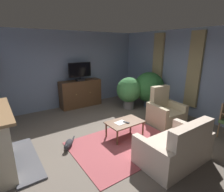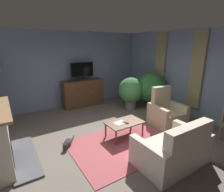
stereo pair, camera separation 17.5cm
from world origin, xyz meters
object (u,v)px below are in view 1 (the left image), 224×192
object	(u,v)px
tv_cabinet	(81,94)
tv_remote	(126,122)
folded_newspaper	(121,123)
coffee_table	(125,123)
potted_plant_small_fern_corner	(129,91)
sofa_floral	(176,149)
armchair_near_window	(165,113)
potted_plant_leafy_by_curtain	(149,87)
cat	(69,144)
television	(80,71)
fireplace	(0,141)

from	to	relation	value
tv_cabinet	tv_remote	distance (m)	2.95
tv_cabinet	folded_newspaper	world-z (taller)	tv_cabinet
tv_cabinet	tv_remote	size ratio (longest dim) A/B	9.32
coffee_table	potted_plant_small_fern_corner	world-z (taller)	potted_plant_small_fern_corner
sofa_floral	potted_plant_small_fern_corner	world-z (taller)	potted_plant_small_fern_corner
tv_cabinet	tv_remote	xyz separation A→B (m)	(-0.10, -2.95, -0.07)
potted_plant_small_fern_corner	folded_newspaper	bearing A→B (deg)	-135.11
folded_newspaper	sofa_floral	distance (m)	1.48
tv_cabinet	coffee_table	bearing A→B (deg)	-91.69
tv_remote	armchair_near_window	distance (m)	1.50
potted_plant_leafy_by_curtain	tv_remote	bearing A→B (deg)	-148.17
potted_plant_small_fern_corner	cat	xyz separation A→B (m)	(-2.90, -1.27, -0.60)
tv_cabinet	potted_plant_leafy_by_curtain	bearing A→B (deg)	-36.15
coffee_table	cat	world-z (taller)	coffee_table
television	armchair_near_window	size ratio (longest dim) A/B	0.78
coffee_table	potted_plant_leafy_by_curtain	xyz separation A→B (m)	(2.22, 1.32, 0.41)
coffee_table	tv_remote	bearing A→B (deg)	-102.06
sofa_floral	tv_cabinet	bearing A→B (deg)	91.02
cat	folded_newspaper	bearing A→B (deg)	-14.00
fireplace	armchair_near_window	world-z (taller)	fireplace
cat	potted_plant_small_fern_corner	bearing A→B (deg)	23.67
tv_remote	potted_plant_small_fern_corner	distance (m)	2.25
fireplace	potted_plant_leafy_by_curtain	distance (m)	5.03
tv_cabinet	sofa_floral	size ratio (longest dim) A/B	1.10
tv_cabinet	potted_plant_leafy_by_curtain	size ratio (longest dim) A/B	1.17
fireplace	tv_cabinet	world-z (taller)	fireplace
tv_cabinet	cat	world-z (taller)	tv_cabinet
coffee_table	armchair_near_window	world-z (taller)	armchair_near_window
tv_cabinet	folded_newspaper	distance (m)	2.88
tv_remote	cat	bearing A→B (deg)	53.74
tv_remote	sofa_floral	distance (m)	1.38
folded_newspaper	potted_plant_small_fern_corner	world-z (taller)	potted_plant_small_fern_corner
tv_remote	tv_cabinet	bearing A→B (deg)	-22.20
coffee_table	fireplace	bearing A→B (deg)	171.39
coffee_table	tv_remote	world-z (taller)	tv_remote
sofa_floral	potted_plant_leafy_by_curtain	xyz separation A→B (m)	(2.06, 2.75, 0.45)
coffee_table	potted_plant_leafy_by_curtain	bearing A→B (deg)	30.66
coffee_table	tv_cabinet	bearing A→B (deg)	88.31
folded_newspaper	coffee_table	bearing A→B (deg)	-8.70
tv_cabinet	potted_plant_leafy_by_curtain	distance (m)	2.66
fireplace	potted_plant_leafy_by_curtain	xyz separation A→B (m)	(4.95, 0.91, 0.21)
tv_remote	potted_plant_leafy_by_curtain	distance (m)	2.66
coffee_table	tv_remote	size ratio (longest dim) A/B	5.59
coffee_table	sofa_floral	xyz separation A→B (m)	(0.16, -1.43, -0.05)
armchair_near_window	cat	size ratio (longest dim) A/B	2.18
armchair_near_window	potted_plant_small_fern_corner	size ratio (longest dim) A/B	0.95
sofa_floral	armchair_near_window	xyz separation A→B (m)	(1.32, 1.35, 0.03)
potted_plant_small_fern_corner	sofa_floral	bearing A→B (deg)	-113.34
folded_newspaper	potted_plant_leafy_by_curtain	world-z (taller)	potted_plant_leafy_by_curtain
sofa_floral	television	bearing A→B (deg)	91.04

